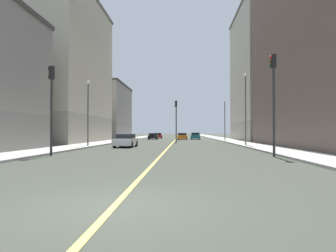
% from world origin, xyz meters
% --- Properties ---
extents(ground_plane, '(400.00, 400.00, 0.00)m').
position_xyz_m(ground_plane, '(0.00, 0.00, 0.00)').
color(ground_plane, '#33372E').
rests_on(ground_plane, ground).
extents(sidewalk_left, '(3.50, 168.00, 0.15)m').
position_xyz_m(sidewalk_left, '(9.54, 49.00, 0.07)').
color(sidewalk_left, '#9E9B93').
rests_on(sidewalk_left, ground).
extents(sidewalk_right, '(3.50, 168.00, 0.15)m').
position_xyz_m(sidewalk_right, '(-9.54, 49.00, 0.07)').
color(sidewalk_right, '#9E9B93').
rests_on(sidewalk_right, ground).
extents(lane_center_stripe, '(0.16, 154.00, 0.01)m').
position_xyz_m(lane_center_stripe, '(0.00, 49.00, 0.01)').
color(lane_center_stripe, '#E5D14C').
rests_on(lane_center_stripe, ground).
extents(building_left_near, '(10.00, 25.32, 24.03)m').
position_xyz_m(building_left_near, '(16.14, 21.94, 12.02)').
color(building_left_near, brown).
rests_on(building_left_near, ground).
extents(building_left_mid, '(10.00, 17.97, 23.25)m').
position_xyz_m(building_left_mid, '(16.14, 44.78, 11.63)').
color(building_left_mid, '#9D9688').
rests_on(building_left_mid, ground).
extents(building_right_midblock, '(10.00, 19.81, 21.39)m').
position_xyz_m(building_right_midblock, '(-16.14, 34.69, 10.71)').
color(building_right_midblock, '#9D9688').
rests_on(building_right_midblock, ground).
extents(building_right_distant, '(10.00, 16.61, 12.00)m').
position_xyz_m(building_right_distant, '(-16.14, 56.21, 6.01)').
color(building_right_distant, slate).
rests_on(building_right_distant, ground).
extents(traffic_light_left_near, '(0.40, 0.32, 6.67)m').
position_xyz_m(traffic_light_left_near, '(7.38, 12.61, 4.27)').
color(traffic_light_left_near, '#2D2D2D').
rests_on(traffic_light_left_near, ground).
extents(traffic_light_right_near, '(0.40, 0.32, 6.07)m').
position_xyz_m(traffic_light_right_near, '(-7.41, 12.61, 3.92)').
color(traffic_light_right_near, '#2D2D2D').
rests_on(traffic_light_right_near, ground).
extents(traffic_light_median_far, '(0.40, 0.32, 6.15)m').
position_xyz_m(traffic_light_median_far, '(0.47, 35.69, 3.97)').
color(traffic_light_median_far, '#2D2D2D').
rests_on(traffic_light_median_far, ground).
extents(street_lamp_left_near, '(0.36, 0.36, 7.89)m').
position_xyz_m(street_lamp_left_near, '(8.39, 25.60, 4.87)').
color(street_lamp_left_near, '#4C4C51').
rests_on(street_lamp_left_near, ground).
extents(street_lamp_right_near, '(0.36, 0.36, 6.77)m').
position_xyz_m(street_lamp_right_near, '(-8.39, 22.97, 4.28)').
color(street_lamp_right_near, '#4C4C51').
rests_on(street_lamp_right_near, ground).
extents(street_lamp_left_far, '(0.36, 0.36, 6.65)m').
position_xyz_m(street_lamp_left_far, '(8.39, 41.27, 4.22)').
color(street_lamp_left_far, '#4C4C51').
rests_on(street_lamp_left_far, ground).
extents(car_orange, '(2.02, 4.35, 1.31)m').
position_xyz_m(car_orange, '(1.37, 50.96, 0.66)').
color(car_orange, orange).
rests_on(car_orange, ground).
extents(car_black, '(2.00, 3.96, 1.28)m').
position_xyz_m(car_black, '(-4.62, 51.87, 0.62)').
color(car_black, black).
rests_on(car_black, ground).
extents(car_white, '(2.04, 4.06, 1.37)m').
position_xyz_m(car_white, '(-4.49, 23.37, 0.66)').
color(car_white, white).
rests_on(car_white, ground).
extents(car_teal, '(2.08, 4.23, 1.40)m').
position_xyz_m(car_teal, '(4.04, 52.39, 0.69)').
color(car_teal, '#196670').
rests_on(car_teal, ground).
extents(car_maroon, '(1.89, 3.93, 1.29)m').
position_xyz_m(car_maroon, '(1.31, 59.49, 0.63)').
color(car_maroon, maroon).
rests_on(car_maroon, ground).
extents(car_red, '(1.94, 4.04, 1.28)m').
position_xyz_m(car_red, '(-4.35, 60.75, 0.62)').
color(car_red, red).
rests_on(car_red, ground).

